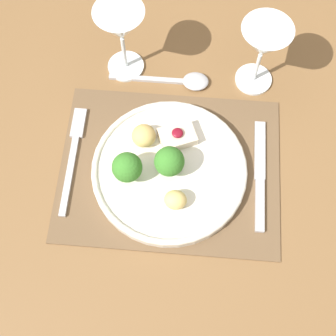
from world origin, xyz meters
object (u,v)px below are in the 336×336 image
spoon (184,81)px  wine_glass_far (121,28)px  wine_glass_near (263,45)px  knife (260,182)px  dinner_plate (165,168)px  fork (73,152)px

spoon → wine_glass_far: size_ratio=1.24×
wine_glass_far → wine_glass_near: bearing=-2.3°
knife → wine_glass_far: (-0.27, 0.24, 0.11)m
dinner_plate → fork: dinner_plate is taller
fork → wine_glass_near: (0.34, 0.19, 0.11)m
fork → spoon: spoon is taller
fork → wine_glass_far: size_ratio=1.35×
dinner_plate → wine_glass_near: wine_glass_near is taller
spoon → wine_glass_far: 0.17m
dinner_plate → wine_glass_far: bearing=113.9°
spoon → wine_glass_far: bearing=162.6°
knife → wine_glass_near: size_ratio=1.41×
fork → spoon: size_ratio=1.09×
wine_glass_far → knife: bearing=-40.6°
fork → wine_glass_near: bearing=31.2°
dinner_plate → wine_glass_far: (-0.10, 0.23, 0.10)m
dinner_plate → wine_glass_near: 0.29m
knife → wine_glass_far: bearing=138.1°
fork → dinner_plate: bearing=-6.6°
fork → knife: 0.35m
dinner_plate → spoon: (0.02, 0.20, -0.01)m
fork → wine_glass_far: bearing=71.1°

